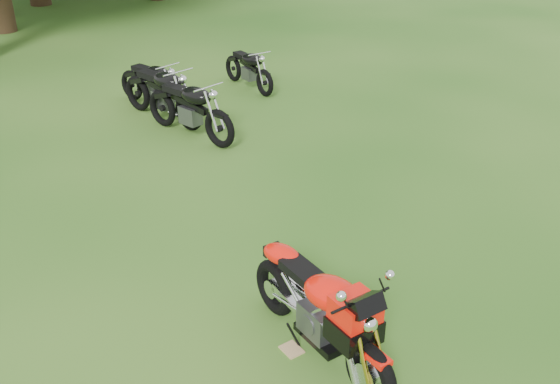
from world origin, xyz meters
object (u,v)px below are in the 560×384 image
Objects in this scene: vintage_moto_a at (189,107)px; vintage_moto_c at (248,67)px; sport_motorcycle at (319,301)px; vintage_moto_b at (153,83)px; vintage_moto_d at (161,91)px; plywood_board at (292,350)px.

vintage_moto_a is 2.82m from vintage_moto_c.
sport_motorcycle is 1.06× the size of vintage_moto_b.
sport_motorcycle is 5.81m from vintage_moto_a.
sport_motorcycle is 0.95× the size of vintage_moto_d.
vintage_moto_c is at bearing 153.44° from sport_motorcycle.
vintage_moto_a is at bearing 165.60° from sport_motorcycle.
vintage_moto_a is (-4.86, 3.18, -0.05)m from sport_motorcycle.
plywood_board is at bearing -27.39° from vintage_moto_d.
plywood_board is at bearing -31.38° from vintage_moto_a.
sport_motorcycle is 6.77m from vintage_moto_d.
vintage_moto_d is at bearing -26.87° from vintage_moto_b.
vintage_moto_b is (-6.47, 3.82, -0.10)m from sport_motorcycle.
vintage_moto_d is at bearing 147.42° from plywood_board.
sport_motorcycle is at bearing -27.55° from vintage_moto_b.
vintage_moto_c is at bearing 73.96° from vintage_moto_b.
vintage_moto_a is at bearing -18.60° from vintage_moto_b.
vintage_moto_c is at bearing 132.89° from plywood_board.
sport_motorcycle is 0.64m from plywood_board.
sport_motorcycle is 0.96× the size of vintage_moto_a.
vintage_moto_a is 0.99× the size of vintage_moto_d.
sport_motorcycle is at bearing 34.31° from plywood_board.
vintage_moto_d is (-5.62, 3.59, 0.55)m from plywood_board.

